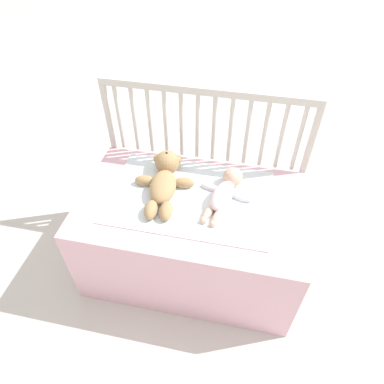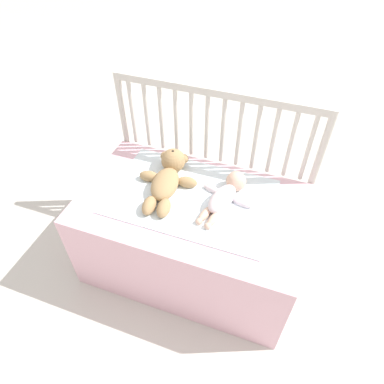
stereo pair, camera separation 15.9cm
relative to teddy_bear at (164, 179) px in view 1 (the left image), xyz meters
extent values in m
plane|color=silver|center=(0.15, -0.08, -0.56)|extent=(12.00, 12.00, 0.00)
cube|color=#EDB7C6|center=(0.15, -0.08, -0.30)|extent=(1.08, 0.65, 0.51)
cylinder|color=beige|center=(-0.37, 0.27, -0.10)|extent=(0.04, 0.04, 0.92)
cylinder|color=beige|center=(0.68, 0.27, -0.10)|extent=(0.04, 0.04, 0.92)
cube|color=beige|center=(0.15, 0.27, 0.35)|extent=(1.05, 0.03, 0.04)
cylinder|color=beige|center=(-0.31, 0.27, 0.14)|extent=(0.02, 0.02, 0.38)
cylinder|color=beige|center=(-0.23, 0.27, 0.14)|extent=(0.02, 0.02, 0.38)
cylinder|color=beige|center=(-0.14, 0.27, 0.14)|extent=(0.02, 0.02, 0.38)
cylinder|color=beige|center=(-0.06, 0.27, 0.14)|extent=(0.02, 0.02, 0.38)
cylinder|color=beige|center=(0.03, 0.27, 0.14)|extent=(0.02, 0.02, 0.38)
cylinder|color=beige|center=(0.11, 0.27, 0.14)|extent=(0.02, 0.02, 0.38)
cylinder|color=beige|center=(0.20, 0.27, 0.14)|extent=(0.02, 0.02, 0.38)
cylinder|color=beige|center=(0.28, 0.27, 0.14)|extent=(0.02, 0.02, 0.38)
cylinder|color=beige|center=(0.36, 0.27, 0.14)|extent=(0.02, 0.02, 0.38)
cylinder|color=beige|center=(0.45, 0.27, 0.14)|extent=(0.02, 0.02, 0.38)
cylinder|color=beige|center=(0.53, 0.27, 0.14)|extent=(0.02, 0.02, 0.38)
cylinder|color=beige|center=(0.62, 0.27, 0.14)|extent=(0.02, 0.02, 0.38)
cube|color=white|center=(0.14, -0.05, -0.04)|extent=(0.78, 0.51, 0.01)
ellipsoid|color=tan|center=(0.01, -0.05, -0.01)|extent=(0.15, 0.24, 0.09)
sphere|color=tan|center=(-0.01, 0.11, 0.01)|extent=(0.12, 0.12, 0.12)
sphere|color=tan|center=(-0.01, 0.11, 0.05)|extent=(0.05, 0.05, 0.05)
sphere|color=black|center=(-0.01, 0.11, 0.07)|extent=(0.02, 0.02, 0.02)
sphere|color=tan|center=(-0.07, 0.13, 0.02)|extent=(0.05, 0.05, 0.05)
sphere|color=tan|center=(0.03, 0.14, 0.02)|extent=(0.05, 0.05, 0.05)
ellipsoid|color=tan|center=(-0.10, -0.01, -0.02)|extent=(0.11, 0.07, 0.06)
ellipsoid|color=tan|center=(0.10, 0.02, -0.02)|extent=(0.11, 0.07, 0.06)
ellipsoid|color=tan|center=(-0.01, -0.19, -0.02)|extent=(0.07, 0.12, 0.06)
ellipsoid|color=tan|center=(0.06, -0.18, -0.02)|extent=(0.07, 0.12, 0.06)
ellipsoid|color=white|center=(0.29, -0.05, -0.01)|extent=(0.14, 0.21, 0.08)
sphere|color=beige|center=(0.33, 0.08, 0.00)|extent=(0.10, 0.10, 0.10)
ellipsoid|color=white|center=(0.23, 0.02, -0.03)|extent=(0.11, 0.06, 0.03)
ellipsoid|color=white|center=(0.38, -0.02, -0.03)|extent=(0.11, 0.06, 0.03)
sphere|color=beige|center=(0.20, 0.03, -0.03)|extent=(0.03, 0.03, 0.03)
sphere|color=beige|center=(0.41, -0.02, -0.03)|extent=(0.03, 0.03, 0.03)
ellipsoid|color=beige|center=(0.24, -0.14, -0.03)|extent=(0.06, 0.11, 0.04)
ellipsoid|color=beige|center=(0.29, -0.15, -0.03)|extent=(0.06, 0.11, 0.04)
sphere|color=beige|center=(0.23, -0.20, -0.03)|extent=(0.03, 0.03, 0.03)
sphere|color=beige|center=(0.28, -0.21, -0.03)|extent=(0.03, 0.03, 0.03)
camera|label=1|loc=(0.39, -1.18, 1.13)|focal=32.00mm
camera|label=2|loc=(0.54, -1.13, 1.13)|focal=32.00mm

